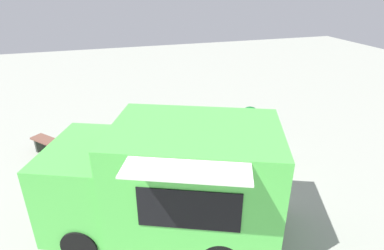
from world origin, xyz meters
TOP-DOWN VIEW (x-y plane):
  - ground_plane at (0.00, 0.00)m, footprint 40.00×40.00m
  - food_truck at (0.76, 1.05)m, footprint 5.10×4.12m
  - person_customer at (-2.94, -0.63)m, footprint 0.72×0.73m
  - planter_flowering_near at (-0.34, -3.34)m, footprint 0.50×0.50m
  - planter_flowering_far at (-3.26, -3.16)m, footprint 0.58×0.58m
  - plaza_bench at (3.47, -3.12)m, footprint 1.39×1.49m
  - trash_bin at (-1.47, -2.93)m, footprint 0.51×0.51m

SIDE VIEW (x-z plane):
  - ground_plane at x=0.00m, z-range 0.00..0.00m
  - person_customer at x=-2.94m, z-range -0.10..0.72m
  - planter_flowering_near at x=-0.34m, z-range 0.00..0.73m
  - plaza_bench at x=3.47m, z-range 0.13..0.62m
  - trash_bin at x=-1.47m, z-range 0.01..0.88m
  - planter_flowering_far at x=-3.26m, z-range 0.03..0.88m
  - food_truck at x=0.76m, z-range -0.06..2.44m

